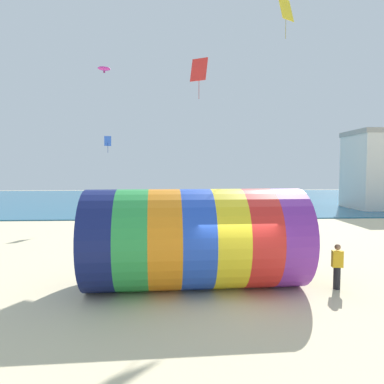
% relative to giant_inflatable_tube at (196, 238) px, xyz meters
% --- Properties ---
extents(ground_plane, '(120.00, 120.00, 0.00)m').
position_rel_giant_inflatable_tube_xyz_m(ground_plane, '(1.24, -0.83, -1.76)').
color(ground_plane, beige).
extents(sea, '(120.00, 40.00, 0.10)m').
position_rel_giant_inflatable_tube_xyz_m(sea, '(1.24, 36.46, -1.71)').
color(sea, '#236084').
rests_on(sea, ground).
extents(giant_inflatable_tube, '(7.74, 3.82, 3.51)m').
position_rel_giant_inflatable_tube_xyz_m(giant_inflatable_tube, '(0.00, 0.00, 0.00)').
color(giant_inflatable_tube, navy).
rests_on(giant_inflatable_tube, ground).
extents(kite_handler, '(0.39, 0.27, 1.60)m').
position_rel_giant_inflatable_tube_xyz_m(kite_handler, '(4.95, -0.48, -0.95)').
color(kite_handler, black).
rests_on(kite_handler, ground).
extents(kite_yellow_diamond, '(1.21, 1.00, 2.74)m').
position_rel_giant_inflatable_tube_xyz_m(kite_yellow_diamond, '(6.84, 11.48, 13.25)').
color(kite_yellow_diamond, yellow).
extents(kite_blue_diamond, '(0.57, 0.32, 1.32)m').
position_rel_giant_inflatable_tube_xyz_m(kite_blue_diamond, '(-6.02, 15.67, 4.69)').
color(kite_blue_diamond, blue).
extents(kite_red_diamond, '(1.16, 0.89, 2.62)m').
position_rel_giant_inflatable_tube_xyz_m(kite_red_diamond, '(0.85, 10.20, 8.80)').
color(kite_red_diamond, red).
extents(kite_magenta_parafoil, '(1.05, 0.71, 0.54)m').
position_rel_giant_inflatable_tube_xyz_m(kite_magenta_parafoil, '(-6.11, 15.19, 10.22)').
color(kite_magenta_parafoil, '#D1339E').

